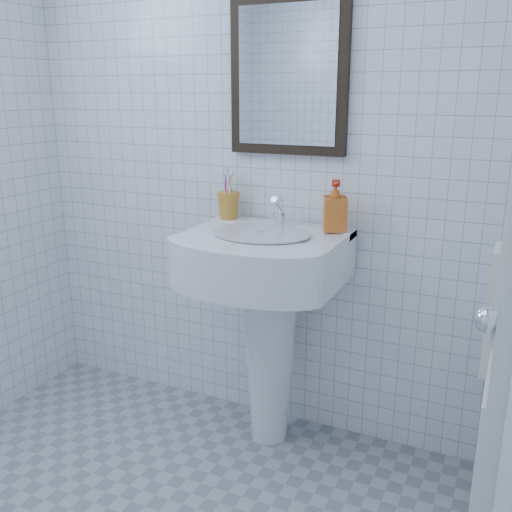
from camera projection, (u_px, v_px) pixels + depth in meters
The scene contains 9 objects.
wall_back at pixel (251, 150), 2.45m from camera, with size 2.20×0.02×2.50m, color white.
washbasin at pixel (267, 303), 2.37m from camera, with size 0.63×0.46×0.96m.
faucet at pixel (279, 213), 2.37m from camera, with size 0.05×0.11×0.13m.
toothbrush_cup at pixel (229, 205), 2.48m from camera, with size 0.10×0.10×0.12m, color orange, non-canonical shape.
soap_dispenser at pixel (335, 206), 2.25m from camera, with size 0.09×0.09×0.20m, color #CD5214.
wall_mirror at pixel (288, 76), 2.28m from camera, with size 0.50×0.04×0.62m.
bathroom_door at pixel (511, 283), 1.52m from camera, with size 0.04×0.80×2.00m, color silver.
towel_ring at pixel (508, 252), 1.63m from camera, with size 0.18×0.18×0.01m, color silver.
hand_towel at pixel (493, 310), 1.68m from camera, with size 0.03×0.16×0.38m, color silver.
Camera 1 is at (1.07, -1.04, 1.49)m, focal length 40.00 mm.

